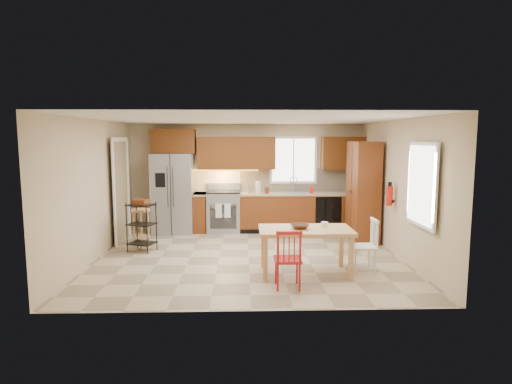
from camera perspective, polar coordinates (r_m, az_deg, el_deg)
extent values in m
plane|color=tan|center=(7.96, -0.99, -8.61)|extent=(5.50, 5.50, 0.00)
cube|color=silver|center=(7.66, -1.03, 9.68)|extent=(5.50, 5.00, 0.02)
cube|color=#CCB793|center=(10.20, -1.19, 2.03)|extent=(5.50, 0.02, 2.50)
cube|color=#CCB793|center=(5.24, -0.66, -2.88)|extent=(5.50, 0.02, 2.50)
cube|color=#CCB793|center=(8.15, -20.72, 0.27)|extent=(0.02, 5.00, 2.50)
cube|color=#CCB793|center=(8.22, 18.54, 0.41)|extent=(0.02, 5.00, 2.50)
cube|color=gray|center=(9.99, -10.96, -0.17)|extent=(0.92, 0.75, 1.82)
cube|color=gray|center=(10.00, -4.32, -2.66)|extent=(0.76, 0.63, 0.92)
cube|color=#672D13|center=(10.05, -7.45, -2.71)|extent=(0.30, 0.60, 0.90)
cube|color=#672D13|center=(10.10, 6.18, -2.64)|extent=(2.92, 0.60, 0.90)
cube|color=black|center=(9.91, 9.63, -2.89)|extent=(0.60, 0.02, 0.78)
cube|color=beige|center=(10.28, 6.02, 1.61)|extent=(2.92, 0.03, 0.55)
cube|color=#5C2F0F|center=(10.11, -10.94, 6.68)|extent=(1.00, 0.35, 0.55)
cube|color=#5C2F0F|center=(9.99, -2.63, 5.22)|extent=(1.80, 0.35, 0.75)
cube|color=#5C2F0F|center=(10.26, 11.53, 5.13)|extent=(1.00, 0.35, 0.75)
cube|color=white|center=(10.22, 5.00, 4.26)|extent=(1.12, 0.04, 1.12)
cube|color=gray|center=(10.01, 5.14, -0.34)|extent=(0.62, 0.46, 0.16)
cube|color=#FFBF66|center=(9.99, -4.34, 2.94)|extent=(1.60, 0.30, 0.01)
imported|color=red|center=(9.95, 7.39, 0.37)|extent=(0.09, 0.09, 0.19)
cylinder|color=silver|center=(9.88, 0.28, 0.64)|extent=(0.12, 0.12, 0.28)
cylinder|color=gray|center=(9.88, -0.88, 0.34)|extent=(0.11, 0.11, 0.18)
cylinder|color=#522B15|center=(9.86, 1.45, 0.22)|extent=(0.10, 0.10, 0.14)
cube|color=#672D13|center=(9.28, 14.08, 0.06)|extent=(0.50, 0.95, 2.10)
cylinder|color=red|center=(8.34, 17.37, -0.49)|extent=(0.12, 0.12, 0.36)
cube|color=white|center=(7.11, 21.26, 0.92)|extent=(0.04, 1.02, 1.32)
cube|color=#8C7A59|center=(9.38, -17.64, 0.01)|extent=(0.04, 0.95, 2.10)
imported|color=#522B15|center=(6.87, 5.85, -4.92)|extent=(0.30, 0.30, 0.07)
cylinder|color=silver|center=(7.02, 9.13, -4.48)|extent=(0.10, 0.10, 0.12)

